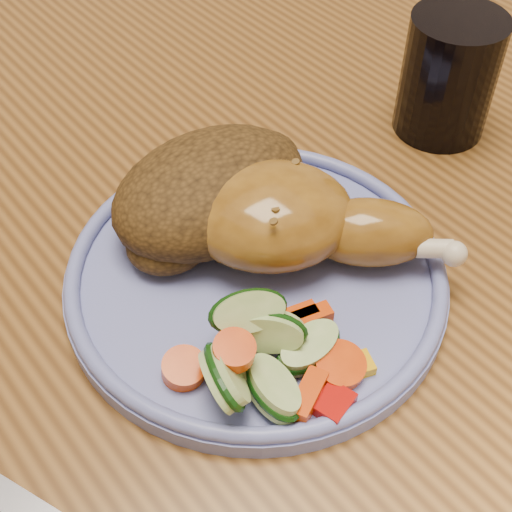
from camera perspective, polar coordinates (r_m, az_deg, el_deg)
name	(u,v)px	position (r m, az deg, el deg)	size (l,w,h in m)	color
dining_table	(212,231)	(0.61, -3.54, 1.99)	(0.90, 1.40, 0.75)	brown
plate	(256,278)	(0.45, 0.00, -1.77)	(0.24, 0.24, 0.01)	#626BB1
plate_rim	(256,267)	(0.45, 0.00, -0.86)	(0.24, 0.24, 0.01)	#626BB1
chicken_leg	(295,219)	(0.44, 3.10, 2.95)	(0.15, 0.16, 0.06)	#8C5E1D
rice_pilaf	(214,191)	(0.47, -3.41, 5.23)	(0.15, 0.10, 0.06)	#442C11
vegetable_pile	(265,355)	(0.39, 0.71, -7.91)	(0.10, 0.10, 0.05)	#A50A05
drinking_glass	(449,76)	(0.57, 15.15, 13.75)	(0.07, 0.07, 0.09)	black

